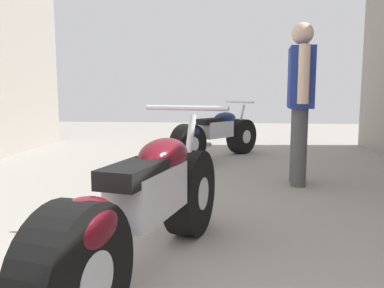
{
  "coord_description": "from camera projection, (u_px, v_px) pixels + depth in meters",
  "views": [
    {
      "loc": [
        0.57,
        0.02,
        1.05
      ],
      "look_at": [
        0.2,
        3.69,
        0.54
      ],
      "focal_mm": 37.39,
      "sensor_mm": 36.0,
      "label": 1
    }
  ],
  "objects": [
    {
      "name": "ground_plane",
      "position": [
        172.0,
        199.0,
        3.86
      ],
      "size": [
        17.93,
        17.93,
        0.0
      ],
      "primitive_type": "plane",
      "color": "gray"
    },
    {
      "name": "motorcycle_black_naked",
      "position": [
        215.0,
        135.0,
        6.1
      ],
      "size": [
        1.28,
        1.6,
        0.87
      ],
      "color": "black",
      "rests_on": "ground_plane"
    },
    {
      "name": "motorcycle_maroon_cruiser",
      "position": [
        146.0,
        210.0,
        2.19
      ],
      "size": [
        0.76,
        2.0,
        0.94
      ],
      "color": "black",
      "rests_on": "ground_plane"
    },
    {
      "name": "mechanic_in_blue",
      "position": [
        300.0,
        95.0,
        4.34
      ],
      "size": [
        0.29,
        0.71,
        1.76
      ],
      "color": "#4C4C4C",
      "rests_on": "ground_plane"
    }
  ]
}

